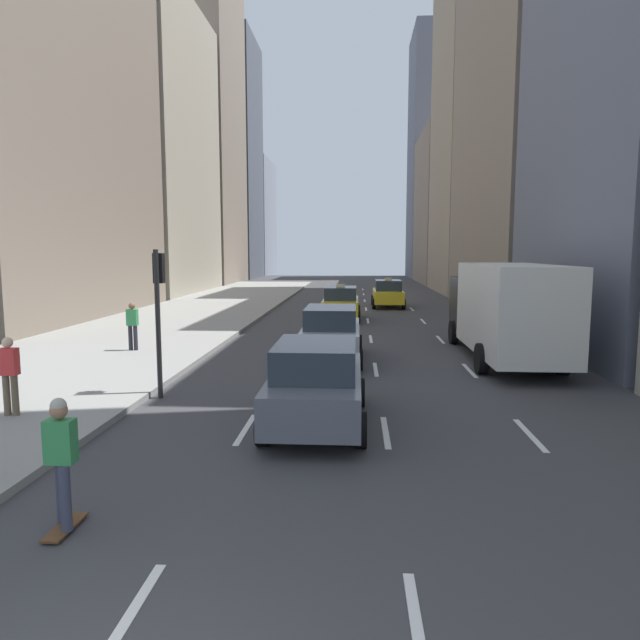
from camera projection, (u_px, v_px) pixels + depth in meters
sidewalk_left at (189, 316)px, 30.69m from camera, size 8.00×66.00×0.15m
lane_markings at (369, 329)px, 26.13m from camera, size 5.72×56.00×0.01m
building_row_left at (168, 120)px, 48.04m from camera, size 6.00×88.97×36.02m
building_row_right at (499, 106)px, 40.40m from camera, size 6.00×80.18×33.78m
taxi_lead at (388, 293)px, 36.16m from camera, size 2.02×4.40×1.87m
taxi_second at (341, 303)px, 29.44m from camera, size 2.02×4.40×1.87m
sedan_black_near at (331, 334)px, 18.37m from camera, size 2.02×4.65×1.79m
sedan_silver_behind at (316, 383)px, 11.64m from camera, size 2.02×4.45×1.75m
box_truck at (504, 308)px, 18.47m from camera, size 2.58×8.40×3.15m
skateboarder at (61, 458)px, 7.19m from camera, size 0.36×0.80×1.75m
pedestrian_mid_block at (9, 372)px, 11.80m from camera, size 0.36×0.22×1.65m
pedestrian_far_walking at (132, 324)px, 19.61m from camera, size 0.36×0.22×1.65m
traffic_light_pole at (159, 299)px, 13.69m from camera, size 0.24×0.42×3.60m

